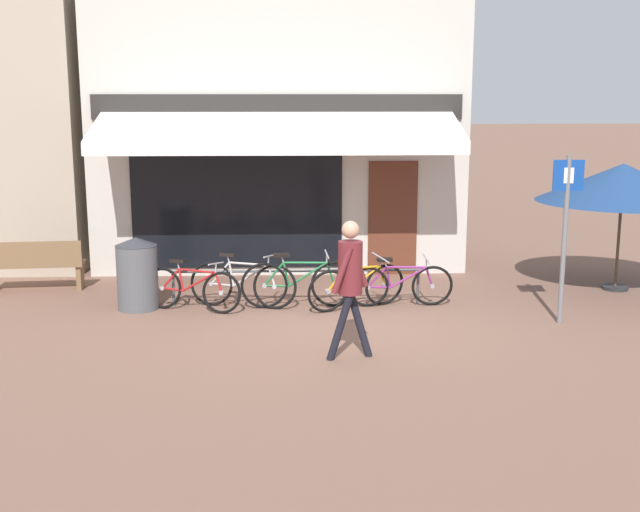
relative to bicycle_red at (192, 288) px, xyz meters
name	(u,v)px	position (x,y,z in m)	size (l,w,h in m)	color
ground_plane	(335,319)	(2.19, -0.58, -0.35)	(160.00, 160.00, 0.00)	brown
shop_front	(279,115)	(1.34, 3.92, 2.54)	(6.94, 4.56, 5.78)	beige
bike_rack_rail	(296,275)	(1.62, 0.28, 0.13)	(3.98, 0.04, 0.57)	#47494F
bicycle_red	(192,288)	(0.00, 0.00, 0.00)	(1.59, 0.68, 0.81)	black
bicycle_silver	(243,283)	(0.78, 0.19, 0.03)	(1.72, 0.58, 0.86)	black
bicycle_green	(299,283)	(1.66, 0.09, 0.05)	(1.83, 0.52, 0.88)	black
bicycle_orange	(356,286)	(2.55, -0.04, 0.02)	(1.59, 0.78, 0.84)	black
bicycle_purple	(400,285)	(3.25, 0.09, 0.01)	(1.68, 0.52, 0.81)	black
pedestrian_adult	(350,274)	(2.26, -2.38, 0.75)	(0.60, 0.45, 1.78)	black
litter_bin	(137,273)	(-0.85, 0.14, 0.22)	(0.64, 0.64, 1.13)	#515459
parking_sign	(565,222)	(5.46, -0.94, 1.15)	(0.44, 0.07, 2.44)	slate
cafe_parasol	(623,183)	(7.10, 1.06, 1.48)	(2.85, 2.85, 2.16)	#4C3D2D
park_bench	(35,264)	(-2.80, 1.40, 0.11)	(1.63, 0.57, 0.87)	brown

